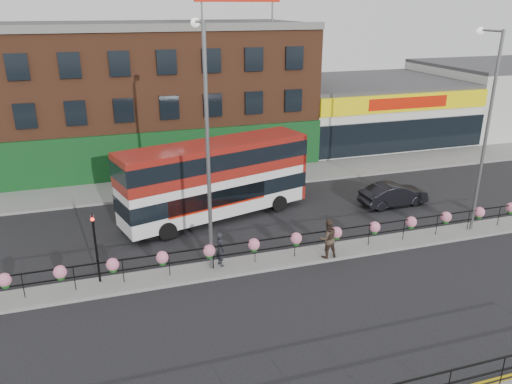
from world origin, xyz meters
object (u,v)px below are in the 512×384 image
object	(u,v)px
pedestrian_a	(220,249)
lamp_column_west	(206,130)
double_decker_bus	(216,172)
car	(394,194)
lamp_column_east	(485,116)
pedestrian_b	(328,238)

from	to	relation	value
pedestrian_a	lamp_column_west	distance (m)	5.63
lamp_column_west	double_decker_bus	bearing A→B (deg)	73.69
car	lamp_column_west	bearing A→B (deg)	105.89
lamp_column_east	lamp_column_west	bearing A→B (deg)	179.57
pedestrian_a	pedestrian_b	distance (m)	5.11
double_decker_bus	lamp_column_east	distance (m)	14.35
lamp_column_west	lamp_column_east	xyz separation A→B (m)	(14.30, -0.11, -0.32)
pedestrian_a	pedestrian_b	xyz separation A→B (m)	(5.05, -0.76, 0.15)
lamp_column_west	lamp_column_east	world-z (taller)	lamp_column_west
car	pedestrian_a	xyz separation A→B (m)	(-11.92, -4.40, 0.29)
pedestrian_b	lamp_column_west	size ratio (longest dim) A/B	0.18
pedestrian_a	lamp_column_west	xyz separation A→B (m)	(-0.45, 0.15, 5.61)
lamp_column_east	pedestrian_a	bearing A→B (deg)	-179.83
car	pedestrian_b	bearing A→B (deg)	123.86
lamp_column_east	pedestrian_b	bearing A→B (deg)	-174.78
double_decker_bus	car	xyz separation A→B (m)	(10.71, -1.44, -2.04)
pedestrian_a	lamp_column_west	size ratio (longest dim) A/B	0.15
lamp_column_west	pedestrian_a	bearing A→B (deg)	-18.28
car	lamp_column_east	world-z (taller)	lamp_column_east
car	lamp_column_east	xyz separation A→B (m)	(1.93, -4.35, 5.58)
car	pedestrian_b	xyz separation A→B (m)	(-6.87, -5.16, 0.43)
pedestrian_a	lamp_column_east	world-z (taller)	lamp_column_east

